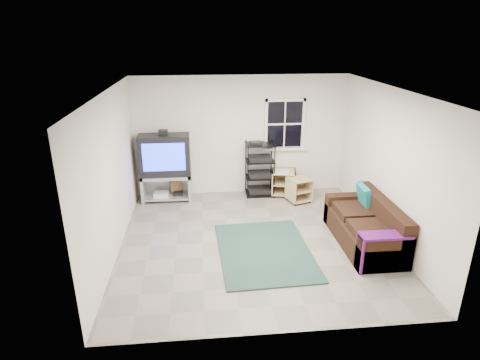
{
  "coord_description": "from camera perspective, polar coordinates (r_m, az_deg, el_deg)",
  "views": [
    {
      "loc": [
        -0.86,
        -6.15,
        3.48
      ],
      "look_at": [
        -0.21,
        0.4,
        1.0
      ],
      "focal_mm": 30.0,
      "sensor_mm": 36.0,
      "label": 1
    }
  ],
  "objects": [
    {
      "name": "side_table_left",
      "position": [
        8.67,
        8.26,
        -1.22
      ],
      "size": [
        0.56,
        0.56,
        0.52
      ],
      "rotation": [
        0.0,
        0.0,
        0.32
      ],
      "color": "tan",
      "rests_on": "ground"
    },
    {
      "name": "paper_bag",
      "position": [
        8.96,
        -9.07,
        -1.16
      ],
      "size": [
        0.3,
        0.23,
        0.37
      ],
      "primitive_type": "cube",
      "rotation": [
        0.0,
        0.0,
        0.28
      ],
      "color": "#936641",
      "rests_on": "ground"
    },
    {
      "name": "room",
      "position": [
        8.84,
        6.35,
        7.44
      ],
      "size": [
        4.6,
        4.62,
        4.6
      ],
      "color": "gray",
      "rests_on": "ground"
    },
    {
      "name": "av_rack",
      "position": [
        8.81,
        2.83,
        1.08
      ],
      "size": [
        0.61,
        0.44,
        1.22
      ],
      "color": "black",
      "rests_on": "ground"
    },
    {
      "name": "side_table_right",
      "position": [
        8.96,
        6.18,
        -0.05
      ],
      "size": [
        0.6,
        0.6,
        0.59
      ],
      "rotation": [
        0.0,
        0.0,
        -0.2
      ],
      "color": "tan",
      "rests_on": "ground"
    },
    {
      "name": "shag_rug",
      "position": [
        6.8,
        3.52,
        -10.02
      ],
      "size": [
        1.58,
        2.12,
        0.02
      ],
      "primitive_type": "cube",
      "rotation": [
        0.0,
        0.0,
        0.04
      ],
      "color": "black",
      "rests_on": "ground"
    },
    {
      "name": "tv_unit",
      "position": [
        8.61,
        -10.59,
        2.52
      ],
      "size": [
        1.05,
        0.53,
        1.55
      ],
      "color": "#A2A3AB",
      "rests_on": "ground"
    },
    {
      "name": "sofa",
      "position": [
        7.23,
        17.5,
        -6.44
      ],
      "size": [
        0.83,
        1.88,
        0.86
      ],
      "color": "black",
      "rests_on": "ground"
    }
  ]
}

